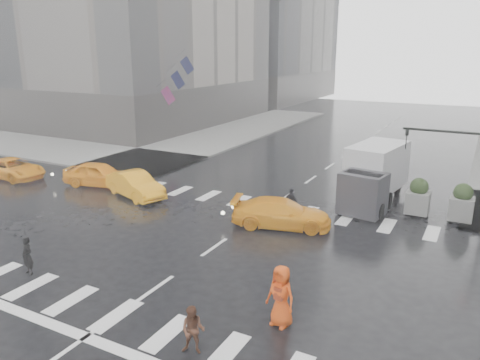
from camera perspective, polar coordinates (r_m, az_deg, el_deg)
The scene contains 17 objects.
ground at distance 20.14m, azimuth -3.15°, elevation -8.17°, with size 120.00×120.00×0.00m, color black.
sidewalk_nw at distance 44.89m, azimuth -13.00°, elevation 5.02°, with size 35.00×35.00×0.15m, color slate.
road_markings at distance 20.13m, azimuth -3.15°, elevation -8.15°, with size 18.00×48.00×0.01m, color silver, non-canonical shape.
traffic_signal_pole at distance 24.21m, azimuth 26.03°, elevation 2.38°, with size 4.45×0.42×4.50m.
planter_west at distance 25.08m, azimuth 20.89°, elevation -1.92°, with size 1.10×1.10×1.80m.
planter_mid at distance 24.95m, azimuth 25.43°, elevation -2.52°, with size 1.10×1.10×1.80m.
flag_cluster at distance 42.25m, azimuth -7.92°, elevation 12.24°, with size 2.87×3.06×4.69m.
pedestrian_black at distance 18.94m, azimuth -24.83°, elevation -5.79°, with size 1.09×1.11×2.43m.
pedestrian_brown at distance 13.55m, azimuth -5.75°, elevation -17.75°, with size 0.69×0.54×1.42m, color #4F2C1C.
pedestrian_orange at distance 14.55m, azimuth 5.02°, elevation -13.90°, with size 1.07×0.82×1.95m.
pedestrian_far_a at distance 23.44m, azimuth 6.29°, elevation -2.77°, with size 0.87×0.53×1.48m, color black.
pedestrian_far_b at distance 25.12m, azimuth 16.57°, elevation -1.79°, with size 1.11×0.61×1.72m, color black.
taxi_front at distance 29.82m, azimuth -16.83°, elevation 0.68°, with size 1.74×4.32×1.47m, color #FD9D0D.
taxi_mid at distance 27.10m, azimuth -12.65°, elevation -0.57°, with size 1.50×4.30×1.42m, color #FD9D0D.
taxi_rear at distance 22.15m, azimuth 5.08°, elevation -4.04°, with size 1.89×4.11×1.35m, color #FD9D0D.
taxi_far at distance 33.68m, azimuth -25.93°, elevation 1.28°, with size 2.12×4.08×1.28m, color #FD9D0D.
box_truck at distance 26.06m, azimuth 15.93°, elevation 0.74°, with size 2.21×5.89×3.13m.
Camera 1 is at (9.62, -15.68, 8.18)m, focal length 35.00 mm.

